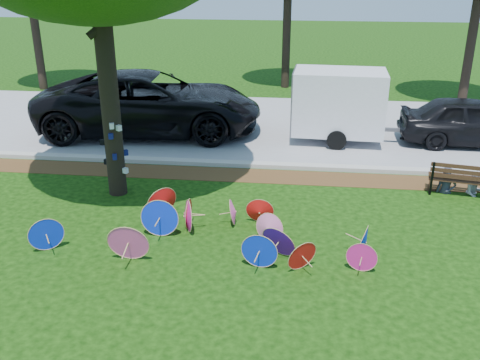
{
  "coord_description": "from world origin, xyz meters",
  "views": [
    {
      "loc": [
        1.73,
        -8.8,
        5.38
      ],
      "look_at": [
        0.5,
        2.0,
        0.9
      ],
      "focal_mm": 40.0,
      "sensor_mm": 36.0,
      "label": 1
    }
  ],
  "objects_px": {
    "black_van": "(150,103)",
    "person_left": "(449,168)",
    "dark_pickup": "(473,122)",
    "park_bench": "(463,178)",
    "parasol_pile": "(210,228)",
    "person_right": "(478,173)",
    "cargo_trailer": "(339,102)"
  },
  "relations": [
    {
      "from": "parasol_pile",
      "to": "person_right",
      "type": "xyz_separation_m",
      "value": [
        6.1,
        3.24,
        0.2
      ]
    },
    {
      "from": "dark_pickup",
      "to": "person_right",
      "type": "xyz_separation_m",
      "value": [
        -0.95,
        -3.98,
        -0.19
      ]
    },
    {
      "from": "parasol_pile",
      "to": "black_van",
      "type": "xyz_separation_m",
      "value": [
        -3.23,
        7.35,
        0.66
      ]
    },
    {
      "from": "black_van",
      "to": "dark_pickup",
      "type": "distance_m",
      "value": 10.28
    },
    {
      "from": "parasol_pile",
      "to": "cargo_trailer",
      "type": "xyz_separation_m",
      "value": [
        2.9,
        7.14,
        0.92
      ]
    },
    {
      "from": "cargo_trailer",
      "to": "person_right",
      "type": "distance_m",
      "value": 5.1
    },
    {
      "from": "park_bench",
      "to": "parasol_pile",
      "type": "bearing_deg",
      "value": -140.05
    },
    {
      "from": "cargo_trailer",
      "to": "park_bench",
      "type": "height_order",
      "value": "cargo_trailer"
    },
    {
      "from": "person_right",
      "to": "parasol_pile",
      "type": "bearing_deg",
      "value": -165.88
    },
    {
      "from": "black_van",
      "to": "person_right",
      "type": "relative_size",
      "value": 6.55
    },
    {
      "from": "person_left",
      "to": "person_right",
      "type": "xyz_separation_m",
      "value": [
        0.7,
        0.0,
        -0.1
      ]
    },
    {
      "from": "black_van",
      "to": "park_bench",
      "type": "relative_size",
      "value": 4.48
    },
    {
      "from": "parasol_pile",
      "to": "cargo_trailer",
      "type": "height_order",
      "value": "cargo_trailer"
    },
    {
      "from": "dark_pickup",
      "to": "park_bench",
      "type": "bearing_deg",
      "value": 163.4
    },
    {
      "from": "black_van",
      "to": "person_left",
      "type": "distance_m",
      "value": 9.56
    },
    {
      "from": "parasol_pile",
      "to": "dark_pickup",
      "type": "height_order",
      "value": "dark_pickup"
    },
    {
      "from": "dark_pickup",
      "to": "black_van",
      "type": "bearing_deg",
      "value": 90.5
    },
    {
      "from": "dark_pickup",
      "to": "person_right",
      "type": "distance_m",
      "value": 4.1
    },
    {
      "from": "dark_pickup",
      "to": "park_bench",
      "type": "distance_m",
      "value": 4.25
    },
    {
      "from": "cargo_trailer",
      "to": "person_right",
      "type": "xyz_separation_m",
      "value": [
        3.2,
        -3.9,
        -0.72
      ]
    },
    {
      "from": "parasol_pile",
      "to": "person_right",
      "type": "distance_m",
      "value": 6.91
    },
    {
      "from": "cargo_trailer",
      "to": "black_van",
      "type": "bearing_deg",
      "value": -178.97
    },
    {
      "from": "park_bench",
      "to": "person_right",
      "type": "height_order",
      "value": "person_right"
    },
    {
      "from": "parasol_pile",
      "to": "person_left",
      "type": "xyz_separation_m",
      "value": [
        5.4,
        3.24,
        0.3
      ]
    },
    {
      "from": "parasol_pile",
      "to": "person_right",
      "type": "height_order",
      "value": "person_right"
    },
    {
      "from": "park_bench",
      "to": "black_van",
      "type": "bearing_deg",
      "value": 166.09
    },
    {
      "from": "cargo_trailer",
      "to": "park_bench",
      "type": "bearing_deg",
      "value": -51.23
    },
    {
      "from": "cargo_trailer",
      "to": "person_right",
      "type": "bearing_deg",
      "value": -47.67
    },
    {
      "from": "dark_pickup",
      "to": "person_right",
      "type": "relative_size",
      "value": 3.94
    },
    {
      "from": "black_van",
      "to": "cargo_trailer",
      "type": "bearing_deg",
      "value": -97.37
    },
    {
      "from": "parasol_pile",
      "to": "park_bench",
      "type": "distance_m",
      "value": 6.58
    },
    {
      "from": "black_van",
      "to": "park_bench",
      "type": "bearing_deg",
      "value": -120.29
    }
  ]
}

